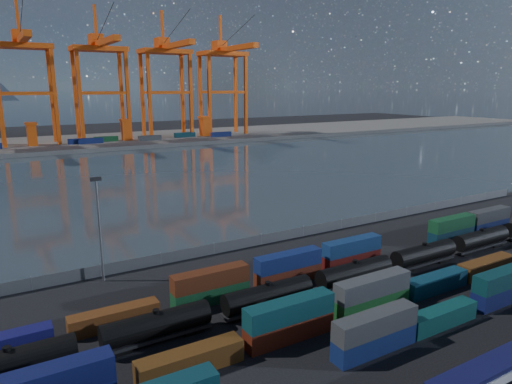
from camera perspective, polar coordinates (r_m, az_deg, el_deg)
ground at (r=67.87m, az=13.28°, el=-13.27°), size 700.00×700.00×0.00m
harbor_water at (r=157.25m, az=-13.97°, el=1.76°), size 700.00×700.00×0.00m
far_quay at (r=258.54m, az=-20.74°, el=5.82°), size 700.00×70.00×2.00m
distant_mountains at (r=1657.74m, az=-28.02°, el=18.18°), size 2470.00×1100.00×520.00m
container_row_south at (r=55.77m, az=14.41°, el=-16.91°), size 139.79×2.27×4.84m
container_row_mid at (r=64.28m, az=13.92°, el=-12.88°), size 141.40×2.38×5.07m
container_row_north at (r=77.11m, az=10.10°, el=-8.15°), size 140.73×2.28×4.85m
tanker_string at (r=71.87m, az=12.21°, el=-9.85°), size 106.50×2.90×4.15m
waterfront_fence at (r=88.08m, az=0.66°, el=-5.97°), size 160.12×0.12×2.20m
yard_light_mast at (r=73.41m, az=-19.00°, el=-3.81°), size 1.60×0.40×16.60m
gantry_cranes at (r=249.36m, az=-22.99°, el=15.05°), size 201.85×51.55×69.81m
quay_containers at (r=242.36m, az=-22.74°, el=5.77°), size 172.58×10.99×2.60m
straddle_carriers at (r=247.64m, az=-21.03°, el=7.10°), size 140.00×7.00×11.10m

